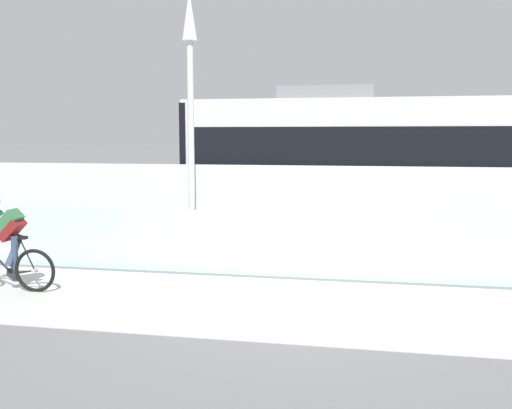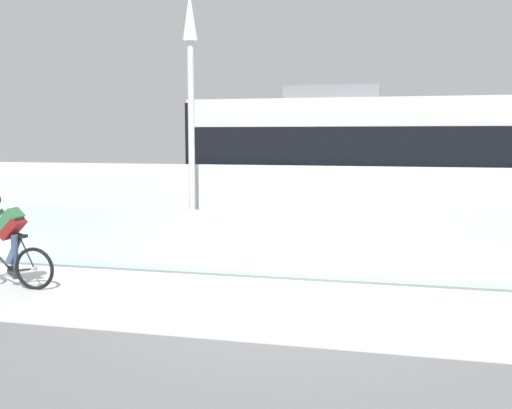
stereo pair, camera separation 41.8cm
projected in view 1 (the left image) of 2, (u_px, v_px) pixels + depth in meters
The scene contains 9 objects.
ground_plane at pixel (287, 306), 8.74m from camera, with size 200.00×200.00×0.00m, color slate.
bike_path_deck at pixel (287, 306), 8.74m from camera, with size 32.00×3.20×0.01m, color beige.
glass_parapet at pixel (302, 245), 10.48m from camera, with size 32.00×0.05×1.18m, color silver.
concrete_barrier_wall at pixel (312, 212), 12.19m from camera, with size 32.00×0.36×1.93m, color silver.
tram_rail_near at pixel (321, 237), 14.72m from camera, with size 32.00×0.08×0.01m, color #595654.
tram_rail_far at pixel (326, 228), 16.12m from camera, with size 32.00×0.08×0.01m, color #595654.
tram at pixel (402, 162), 14.82m from camera, with size 11.06×2.54×3.81m.
cyclist_on_bike at pixel (5, 244), 9.55m from camera, with size 1.77×0.58×1.61m.
lamp_post_antenna at pixel (191, 96), 10.87m from camera, with size 0.28×0.28×5.20m.
Camera 1 is at (1.17, -8.44, 2.54)m, focal length 40.88 mm.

